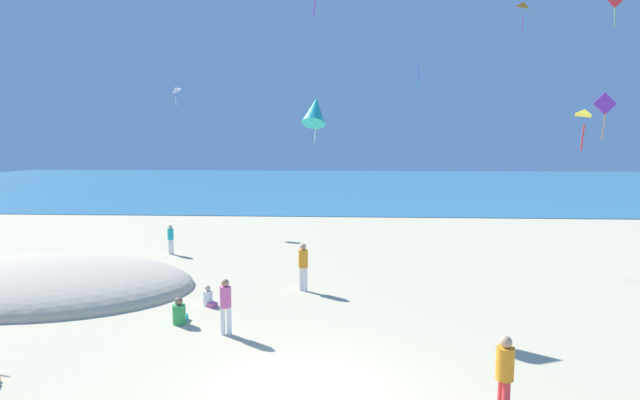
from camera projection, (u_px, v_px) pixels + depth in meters
ground_plane at (323, 274)px, 20.98m from camera, size 120.00×120.00×0.00m
ocean_water at (342, 184)px, 66.83m from camera, size 120.00×60.00×0.05m
dune_mound at (44, 288)px, 19.01m from camera, size 10.96×7.67×2.03m
person_0 at (505, 373)px, 9.82m from camera, size 0.39×0.39×1.69m
person_1 at (208, 298)px, 16.96m from camera, size 0.59×0.55×0.67m
person_2 at (180, 314)px, 15.28m from camera, size 0.39×0.64×0.80m
person_3 at (303, 264)px, 18.58m from camera, size 0.47×0.47×1.72m
person_4 at (171, 237)px, 24.70m from camera, size 0.37×0.37×1.41m
person_6 at (226, 303)px, 14.33m from camera, size 0.32×0.32×1.57m
kite_orange at (524, 5)px, 22.87m from camera, size 0.88×0.84×1.47m
kite_teal at (315, 111)px, 16.87m from camera, size 0.99×1.24×1.63m
kite_white at (175, 90)px, 32.98m from camera, size 0.92×0.93×1.27m
kite_red at (615, 0)px, 24.23m from camera, size 0.81×0.12×1.64m
kite_purple at (605, 105)px, 22.18m from camera, size 0.99×0.27×2.03m
kite_blue at (418, 73)px, 25.13m from camera, size 0.17×0.62×1.25m
kite_yellow at (585, 113)px, 10.10m from camera, size 0.34×0.41×0.82m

